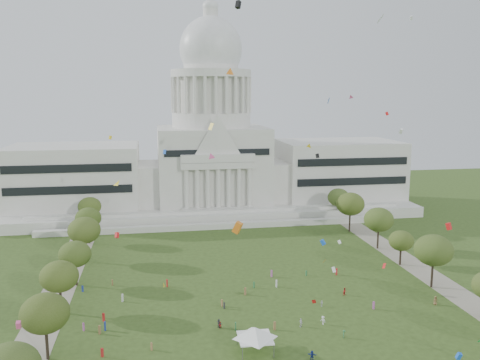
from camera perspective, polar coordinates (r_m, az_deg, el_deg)
name	(u,v)px	position (r m, az deg, el deg)	size (l,w,h in m)	color
ground	(277,333)	(108.29, 4.22, -16.73)	(400.00, 400.00, 0.00)	#33491A
capitol	(212,156)	(210.51, -3.17, 2.67)	(160.00, 64.50, 91.30)	silver
path_left	(58,292)	(135.17, -19.77, -11.75)	(8.00, 160.00, 0.04)	gray
path_right	(420,269)	(151.19, 19.52, -9.43)	(8.00, 160.00, 0.04)	gray
row_tree_l_1	(45,313)	(101.15, -21.07, -13.80)	(8.86, 8.86, 12.59)	black
row_tree_l_2	(59,277)	(120.02, -19.63, -10.17)	(8.42, 8.42, 11.97)	black
row_tree_r_2	(434,250)	(136.12, 20.92, -7.38)	(9.55, 9.55, 13.58)	black
row_tree_l_3	(75,254)	(135.50, -18.04, -7.93)	(8.12, 8.12, 11.55)	black
row_tree_r_3	(401,241)	(151.17, 17.65, -6.52)	(7.01, 7.01, 9.98)	black
row_tree_l_4	(84,230)	(152.78, -17.09, -5.42)	(9.29, 9.29, 13.21)	black
row_tree_r_4	(379,220)	(164.20, 15.32, -4.32)	(9.19, 9.19, 13.06)	black
row_tree_l_5	(88,218)	(171.03, -16.68, -4.13)	(8.33, 8.33, 11.85)	black
row_tree_r_5	(350,204)	(181.52, 12.29, -2.65)	(9.82, 9.82, 13.96)	black
row_tree_l_6	(90,207)	(188.80, -16.54, -2.87)	(8.19, 8.19, 11.64)	black
row_tree_r_6	(339,197)	(199.02, 11.01, -1.94)	(8.42, 8.42, 11.97)	black
event_tent	(255,332)	(99.63, 1.71, -16.73)	(9.13, 9.13, 4.95)	#4C4C4C
person_0	(435,300)	(128.38, 21.09, -12.51)	(1.01, 0.65, 2.06)	olive
person_2	(345,291)	(127.91, 11.69, -12.16)	(0.92, 0.57, 1.90)	#B21E1E
person_3	(323,320)	(112.36, 9.29, -15.28)	(1.22, 0.63, 1.88)	silver
person_4	(301,323)	(110.83, 6.84, -15.61)	(1.07, 0.58, 1.82)	silver
person_5	(219,323)	(109.77, -2.38, -15.78)	(1.77, 0.70, 1.91)	#4C4C51
person_8	(220,325)	(109.60, -2.26, -15.96)	(0.70, 0.43, 1.43)	#B21E1E
person_9	(344,334)	(107.73, 11.60, -16.58)	(1.07, 0.55, 1.66)	#33723F
person_10	(322,303)	(120.90, 9.16, -13.52)	(0.86, 0.47, 1.47)	silver
person_11	(312,355)	(99.09, 8.09, -18.90)	(1.66, 0.66, 1.79)	navy
distant_crowd	(205,303)	(119.61, -3.93, -13.60)	(66.72, 37.54, 1.95)	olive
kite_swarm	(265,187)	(100.91, 2.81, -0.74)	(88.72, 107.37, 62.04)	red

